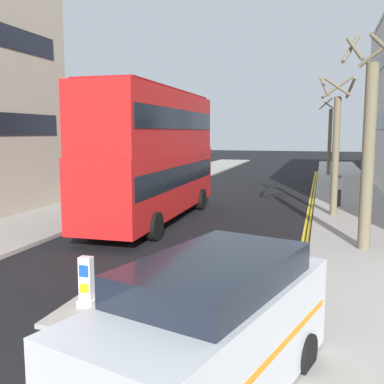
{
  "coord_description": "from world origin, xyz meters",
  "views": [
    {
      "loc": [
        4.79,
        -3.71,
        3.87
      ],
      "look_at": [
        0.5,
        11.0,
        1.8
      ],
      "focal_mm": 41.71,
      "sensor_mm": 36.0,
      "label": 1
    }
  ],
  "objects_px": {
    "double_decker_bus_away": "(154,152)",
    "pedestrian_far": "(339,190)",
    "keep_left_bollard": "(86,284)",
    "taxi_minivan": "(207,335)"
  },
  "relations": [
    {
      "from": "double_decker_bus_away",
      "to": "pedestrian_far",
      "type": "xyz_separation_m",
      "value": [
        7.83,
        5.52,
        -2.04
      ]
    },
    {
      "from": "double_decker_bus_away",
      "to": "keep_left_bollard",
      "type": "bearing_deg",
      "value": -77.52
    },
    {
      "from": "double_decker_bus_away",
      "to": "taxi_minivan",
      "type": "height_order",
      "value": "double_decker_bus_away"
    },
    {
      "from": "keep_left_bollard",
      "to": "taxi_minivan",
      "type": "bearing_deg",
      "value": -37.48
    },
    {
      "from": "keep_left_bollard",
      "to": "double_decker_bus_away",
      "type": "height_order",
      "value": "double_decker_bus_away"
    },
    {
      "from": "keep_left_bollard",
      "to": "double_decker_bus_away",
      "type": "distance_m",
      "value": 10.23
    },
    {
      "from": "keep_left_bollard",
      "to": "pedestrian_far",
      "type": "xyz_separation_m",
      "value": [
        5.68,
        15.22,
        0.38
      ]
    },
    {
      "from": "keep_left_bollard",
      "to": "taxi_minivan",
      "type": "height_order",
      "value": "taxi_minivan"
    },
    {
      "from": "keep_left_bollard",
      "to": "taxi_minivan",
      "type": "distance_m",
      "value": 4.24
    },
    {
      "from": "double_decker_bus_away",
      "to": "taxi_minivan",
      "type": "relative_size",
      "value": 2.11
    }
  ]
}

